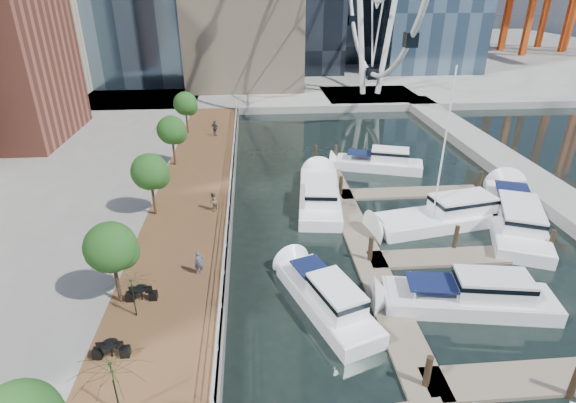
% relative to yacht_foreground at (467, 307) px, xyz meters
% --- Properties ---
extents(ground, '(520.00, 520.00, 0.00)m').
position_rel_yacht_foreground_xyz_m(ground, '(-7.25, -3.16, 0.00)').
color(ground, black).
rests_on(ground, ground).
extents(boardwalk, '(6.00, 60.00, 1.00)m').
position_rel_yacht_foreground_xyz_m(boardwalk, '(-16.25, 11.84, 0.50)').
color(boardwalk, brown).
rests_on(boardwalk, ground).
extents(seawall, '(0.25, 60.00, 1.00)m').
position_rel_yacht_foreground_xyz_m(seawall, '(-13.25, 11.84, 0.50)').
color(seawall, '#595954').
rests_on(seawall, ground).
extents(land_far, '(200.00, 114.00, 1.00)m').
position_rel_yacht_foreground_xyz_m(land_far, '(-7.25, 98.84, 0.50)').
color(land_far, gray).
rests_on(land_far, ground).
extents(breakwater, '(4.00, 60.00, 1.00)m').
position_rel_yacht_foreground_xyz_m(breakwater, '(12.75, 16.84, 0.50)').
color(breakwater, gray).
rests_on(breakwater, ground).
extents(pier, '(14.00, 12.00, 1.00)m').
position_rel_yacht_foreground_xyz_m(pier, '(6.75, 48.84, 0.50)').
color(pier, gray).
rests_on(pier, ground).
extents(railing, '(0.10, 60.00, 1.05)m').
position_rel_yacht_foreground_xyz_m(railing, '(-13.35, 11.84, 1.52)').
color(railing, white).
rests_on(railing, boardwalk).
extents(floating_docks, '(16.00, 34.00, 2.60)m').
position_rel_yacht_foreground_xyz_m(floating_docks, '(0.72, 6.82, 0.49)').
color(floating_docks, '#6D6051').
rests_on(floating_docks, ground).
extents(street_trees, '(2.60, 42.60, 4.60)m').
position_rel_yacht_foreground_xyz_m(street_trees, '(-18.65, 10.84, 4.29)').
color(street_trees, '#3F2B1C').
rests_on(street_trees, ground).
extents(cafe_tables, '(2.50, 13.70, 0.74)m').
position_rel_yacht_foreground_xyz_m(cafe_tables, '(-17.65, -5.16, 1.37)').
color(cafe_tables, black).
rests_on(cafe_tables, ground).
extents(yacht_foreground, '(10.34, 4.26, 2.15)m').
position_rel_yacht_foreground_xyz_m(yacht_foreground, '(0.00, 0.00, 0.00)').
color(yacht_foreground, silver).
rests_on(yacht_foreground, ground).
extents(pedestrian_near, '(0.61, 0.48, 1.47)m').
position_rel_yacht_foreground_xyz_m(pedestrian_near, '(-14.74, 3.00, 1.74)').
color(pedestrian_near, '#4D5367').
rests_on(pedestrian_near, boardwalk).
extents(pedestrian_mid, '(0.79, 0.88, 1.49)m').
position_rel_yacht_foreground_xyz_m(pedestrian_mid, '(-14.49, 11.07, 1.75)').
color(pedestrian_mid, '#86755C').
rests_on(pedestrian_mid, boardwalk).
extents(pedestrian_far, '(1.08, 0.96, 1.75)m').
position_rel_yacht_foreground_xyz_m(pedestrian_far, '(-15.49, 29.37, 1.88)').
color(pedestrian_far, '#373F45').
rests_on(pedestrian_far, boardwalk).
extents(moored_yachts, '(22.27, 34.73, 11.50)m').
position_rel_yacht_foreground_xyz_m(moored_yachts, '(1.38, 8.82, 0.00)').
color(moored_yachts, white).
rests_on(moored_yachts, ground).
extents(cafe_seating, '(3.72, 13.46, 2.73)m').
position_rel_yacht_foreground_xyz_m(cafe_seating, '(-17.30, -5.92, 2.23)').
color(cafe_seating, '#0D321A').
rests_on(cafe_seating, ground).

